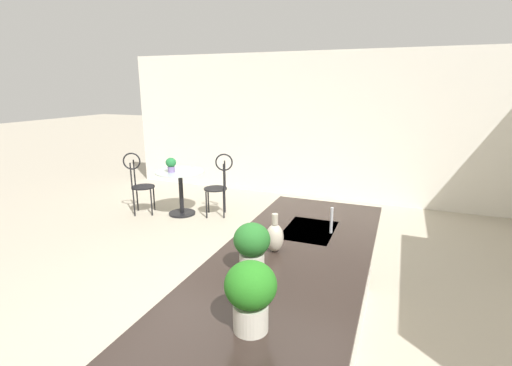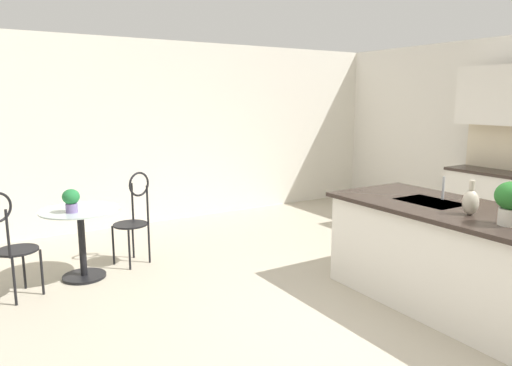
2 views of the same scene
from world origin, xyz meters
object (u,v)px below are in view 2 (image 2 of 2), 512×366
Objects in this scene: bistro_table at (82,237)px; chair_by_island at (134,214)px; vase_on_counter at (471,202)px; potted_plant_counter_near at (511,200)px; chair_near_window at (10,240)px; potted_plant_on_table at (71,199)px.

chair_by_island is (-0.18, 0.61, 0.13)m from bistro_table.
chair_by_island is 3.48m from vase_on_counter.
potted_plant_counter_near is at bearing 30.46° from chair_by_island.
chair_near_window is 0.66m from potted_plant_on_table.
bistro_table is 0.71m from chair_near_window.
chair_near_window is 1.00× the size of chair_by_island.
bistro_table is at bearing -136.55° from vase_on_counter.
potted_plant_counter_near is at bearing 48.36° from chair_near_window.
bistro_table is at bearing -140.45° from potted_plant_counter_near.
bistro_table is 0.77× the size of chair_by_island.
chair_near_window is 3.62× the size of vase_on_counter.
vase_on_counter is at bearing 45.62° from potted_plant_on_table.
vase_on_counter is (2.47, 3.20, 0.46)m from chair_near_window.
potted_plant_counter_near is (3.21, 1.89, 0.54)m from chair_by_island.
potted_plant_on_table is at bearing -68.03° from chair_by_island.
potted_plant_counter_near is (2.92, 2.59, 0.24)m from potted_plant_on_table.
potted_plant_on_table is 3.68m from vase_on_counter.
chair_by_island is 0.82m from potted_plant_on_table.
vase_on_counter is (2.86, 1.92, 0.46)m from chair_by_island.
potted_plant_on_table is (0.10, -0.09, 0.43)m from bistro_table.
chair_by_island is 3.62× the size of vase_on_counter.
potted_plant_on_table is (-0.11, 0.57, 0.30)m from chair_near_window.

